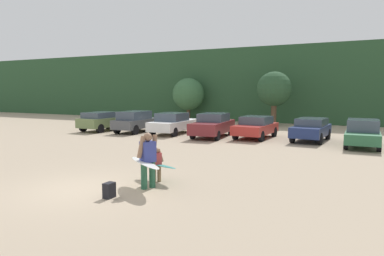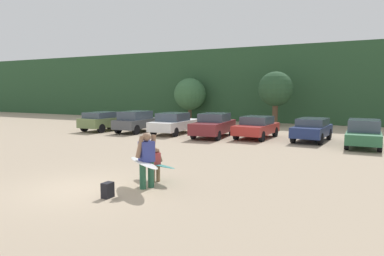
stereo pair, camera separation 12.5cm
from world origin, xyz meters
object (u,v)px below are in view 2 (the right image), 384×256
object	(u,v)px
person_adult	(147,157)
parked_car_navy	(312,129)
parked_car_dark_gray	(137,121)
parked_car_red	(257,127)
backpack_dropped	(108,190)
parked_car_maroon	(214,125)
parked_car_forest_green	(364,133)
person_child	(156,163)
surfboard_white	(144,163)
surfboard_teal	(158,165)
parked_car_olive_green	(104,120)
parked_car_white	(174,123)

from	to	relation	value
person_adult	parked_car_navy	bearing A→B (deg)	-78.28
parked_car_dark_gray	parked_car_red	bearing A→B (deg)	-86.90
parked_car_red	backpack_dropped	distance (m)	14.81
parked_car_maroon	parked_car_forest_green	distance (m)	9.22
backpack_dropped	person_child	bearing A→B (deg)	82.75
surfboard_white	person_adult	bearing A→B (deg)	-63.05
surfboard_teal	backpack_dropped	bearing A→B (deg)	102.26
person_child	surfboard_white	size ratio (longest dim) A/B	0.59
person_adult	surfboard_teal	distance (m)	1.05
parked_car_navy	parked_car_forest_green	world-z (taller)	parked_car_forest_green
person_child	parked_car_red	bearing A→B (deg)	-64.51
parked_car_navy	parked_car_forest_green	distance (m)	3.13
parked_car_navy	parked_car_olive_green	bearing A→B (deg)	98.98
parked_car_red	parked_car_forest_green	xyz separation A→B (m)	(6.42, -0.89, 0.03)
parked_car_navy	surfboard_teal	size ratio (longest dim) A/B	2.34
parked_car_navy	person_adult	size ratio (longest dim) A/B	2.32
parked_car_maroon	parked_car_navy	bearing A→B (deg)	-86.51
parked_car_olive_green	person_child	distance (m)	16.85
parked_car_dark_gray	parked_car_maroon	bearing A→B (deg)	-90.94
parked_car_maroon	person_child	distance (m)	12.32
parked_car_red	parked_car_dark_gray	bearing A→B (deg)	98.07
person_adult	person_child	size ratio (longest dim) A/B	1.50
surfboard_white	surfboard_teal	world-z (taller)	surfboard_white
parked_car_navy	parked_car_red	bearing A→B (deg)	97.91
parked_car_forest_green	surfboard_teal	distance (m)	13.17
parked_car_white	surfboard_teal	distance (m)	13.70
parked_car_white	surfboard_white	world-z (taller)	parked_car_white
surfboard_teal	person_adult	bearing A→B (deg)	120.00
parked_car_olive_green	parked_car_forest_green	size ratio (longest dim) A/B	0.99
parked_car_olive_green	surfboard_white	world-z (taller)	parked_car_olive_green
parked_car_white	parked_car_maroon	distance (m)	3.31
parked_car_olive_green	person_adult	size ratio (longest dim) A/B	2.34
parked_car_forest_green	backpack_dropped	distance (m)	15.36
parked_car_dark_gray	surfboard_white	world-z (taller)	parked_car_dark_gray
backpack_dropped	parked_car_white	bearing A→B (deg)	112.55
parked_car_navy	backpack_dropped	distance (m)	15.45
parked_car_olive_green	parked_car_navy	distance (m)	15.60
parked_car_navy	surfboard_white	distance (m)	14.13
parked_car_forest_green	surfboard_teal	world-z (taller)	parked_car_forest_green
parked_car_maroon	person_child	size ratio (longest dim) A/B	4.06
parked_car_dark_gray	parked_car_maroon	size ratio (longest dim) A/B	0.88
backpack_dropped	surfboard_white	bearing A→B (deg)	71.09
parked_car_olive_green	parked_car_dark_gray	world-z (taller)	parked_car_dark_gray
parked_car_maroon	person_adult	bearing A→B (deg)	-170.73
parked_car_white	surfboard_white	size ratio (longest dim) A/B	2.33
parked_car_white	person_child	bearing A→B (deg)	-154.26
parked_car_red	surfboard_teal	size ratio (longest dim) A/B	2.40
parked_car_maroon	surfboard_white	xyz separation A→B (m)	(3.15, -12.87, 0.03)
parked_car_maroon	parked_car_red	world-z (taller)	parked_car_maroon
parked_car_navy	surfboard_teal	world-z (taller)	parked_car_navy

